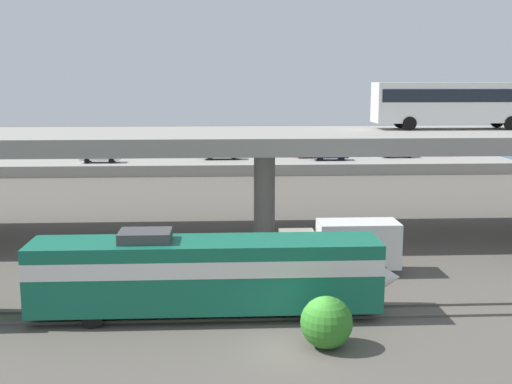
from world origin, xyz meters
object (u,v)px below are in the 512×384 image
service_truck_east (343,246)px  parked_car_2 (314,151)px  transit_bus_on_overpass (455,101)px  train_locomotive (223,271)px  parked_car_6 (330,154)px  parked_car_4 (397,151)px  parked_car_5 (96,152)px  parked_car_1 (101,156)px  parked_car_0 (222,153)px  parked_car_3 (437,149)px

service_truck_east → parked_car_2: service_truck_east is taller
transit_bus_on_overpass → train_locomotive: bearing=46.2°
parked_car_6 → parked_car_4: bearing=14.6°
service_truck_east → parked_car_5: bearing=-63.8°
parked_car_1 → parked_car_4: size_ratio=1.10×
parked_car_1 → parked_car_2: size_ratio=1.01×
train_locomotive → parked_car_4: size_ratio=4.22×
service_truck_east → parked_car_1: service_truck_east is taller
parked_car_1 → parked_car_2: same height
parked_car_1 → train_locomotive: bearing=106.6°
parked_car_1 → parked_car_4: same height
parked_car_2 → transit_bus_on_overpass: bearing=99.5°
train_locomotive → parked_car_6: size_ratio=4.16×
parked_car_2 → parked_car_5: same height
transit_bus_on_overpass → parked_car_0: (-17.08, 32.45, -7.43)m
parked_car_1 → parked_car_5: 4.61m
parked_car_5 → parked_car_2: bearing=-1.7°
parked_car_0 → parked_car_1: 14.51m
transit_bus_on_overpass → parked_car_0: size_ratio=2.56×
parked_car_2 → parked_car_4: 10.40m
transit_bus_on_overpass → parked_car_5: bearing=-46.5°
parked_car_4 → service_truck_east: bearing=-108.6°
parked_car_2 → parked_car_1: bearing=7.9°
service_truck_east → parked_car_6: (6.17, 42.28, 0.43)m
parked_car_4 → parked_car_5: (-37.51, 1.15, 0.00)m
transit_bus_on_overpass → parked_car_2: transit_bus_on_overpass is taller
train_locomotive → parked_car_0: 50.29m
parked_car_1 → parked_car_6: same height
service_truck_east → parked_car_3: (20.83, 46.63, 0.43)m
train_locomotive → parked_car_6: 50.54m
transit_bus_on_overpass → parked_car_2: (-5.60, 33.62, -7.43)m
parked_car_3 → train_locomotive: bearing=62.5°
parked_car_5 → service_truck_east: bearing=-63.8°
parked_car_5 → train_locomotive: bearing=-73.4°
transit_bus_on_overpass → parked_car_4: bearing=-98.2°
train_locomotive → parked_car_3: size_ratio=4.21×
train_locomotive → parked_car_0: (0.05, 50.29, -0.12)m
parked_car_0 → parked_car_5: same height
train_locomotive → parked_car_0: size_ratio=3.72×
parked_car_1 → parked_car_4: (36.18, 3.26, -0.00)m
parked_car_3 → parked_car_5: size_ratio=0.97×
parked_car_0 → parked_car_6: same height
parked_car_2 → parked_car_4: (10.40, -0.32, -0.00)m
parked_car_2 → parked_car_3: 16.29m
parked_car_0 → parked_car_5: (-15.63, 2.00, -0.00)m
service_truck_east → parked_car_4: (15.03, 44.59, 0.43)m
service_truck_east → parked_car_0: service_truck_east is taller
service_truck_east → parked_car_4: service_truck_east is taller
parked_car_2 → parked_car_6: (1.54, -2.64, -0.00)m
parked_car_0 → parked_car_6: size_ratio=1.12×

